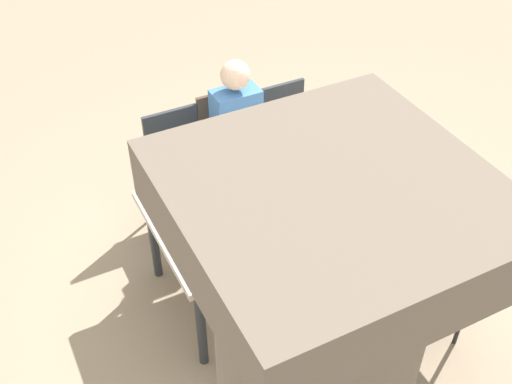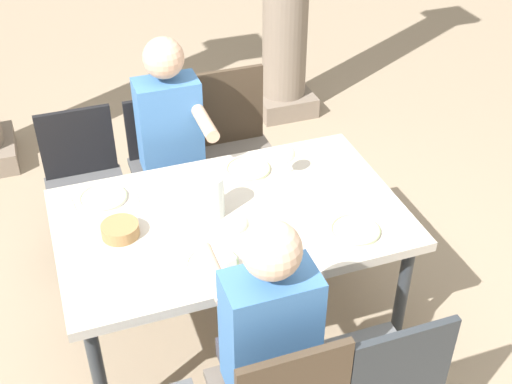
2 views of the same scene
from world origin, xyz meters
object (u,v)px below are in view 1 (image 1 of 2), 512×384
diner_man_white (241,140)px  chair_east_south (179,163)px  plate_0 (375,202)px  bread_basket (346,175)px  diner_woman_green (351,272)px  wine_glass_1 (264,167)px  chair_west_south (286,133)px  water_pitcher (291,188)px  plate_1 (278,164)px  dining_table (276,207)px  plate_2 (273,240)px  chair_west_north (434,290)px  chair_mid_south (230,145)px  wine_glass_2 (239,225)px  plate_3 (186,193)px  chair_east_north (304,342)px  chair_mid_north (366,317)px

diner_man_white → chair_east_south: bearing=-23.0°
plate_0 → bread_basket: bread_basket is taller
diner_woman_green → wine_glass_1: diner_woman_green is taller
chair_west_south → water_pitcher: bearing=61.9°
plate_1 → plate_0: bearing=119.8°
diner_man_white → plate_1: 0.44m
water_pitcher → diner_man_white: bearing=-91.6°
chair_east_south → plate_1: chair_east_south is taller
dining_table → wine_glass_1: bearing=-95.3°
plate_1 → water_pitcher: (0.10, 0.35, 0.09)m
diner_woman_green → plate_2: size_ratio=5.92×
chair_west_north → water_pitcher: bearing=-59.8°
water_pitcher → plate_2: bearing=45.4°
dining_table → diner_man_white: bearing=-97.9°
chair_east_south → plate_0: (-0.86, 1.24, 0.24)m
chair_mid_south → diner_man_white: bearing=90.9°
plate_2 → chair_west_north: bearing=143.2°
dining_table → wine_glass_2: size_ratio=9.77×
plate_1 → plate_3: same height
chair_east_south → wine_glass_1: 0.86m
dining_table → chair_east_north: bearing=70.7°
chair_east_south → diner_man_white: diner_man_white is taller
wine_glass_1 → water_pitcher: (-0.06, 0.25, -0.01)m
chair_east_north → water_pitcher: 1.01m
chair_west_north → plate_0: size_ratio=3.86×
dining_table → chair_west_north: 1.10m
chair_west_south → plate_1: size_ratio=3.98×
wine_glass_2 → wine_glass_1: bearing=-131.9°
diner_woman_green → plate_0: diner_woman_green is taller
dining_table → chair_mid_north: chair_mid_north is taller
diner_woman_green → water_pitcher: diner_woman_green is taller
plate_3 → diner_woman_green: bearing=120.0°
wine_glass_2 → dining_table: bearing=-148.8°
chair_east_south → bread_basket: 1.28m
wine_glass_2 → chair_east_north: bearing=93.9°
diner_woman_green → bread_basket: (-0.41, -0.70, 0.07)m
plate_1 → plate_2: size_ratio=1.00×
chair_mid_south → plate_0: chair_mid_south is taller
wine_glass_1 → plate_1: bearing=-147.7°
diner_man_white → chair_mid_north: bearing=89.9°
chair_mid_south → wine_glass_1: chair_mid_south is taller
diner_man_white → plate_2: size_ratio=5.90×
dining_table → chair_east_north: size_ratio=1.66×
plate_1 → plate_3: (0.67, 0.00, 0.00)m
chair_west_north → plate_2: 1.02m
chair_mid_south → wine_glass_1: size_ratio=6.41×
diner_woman_green → water_pitcher: 0.70m
diner_man_white → bread_basket: 0.87m
chair_mid_south → plate_3: size_ratio=4.29×
water_pitcher → chair_mid_north: bearing=91.3°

